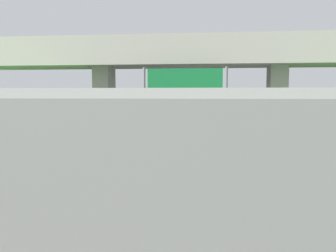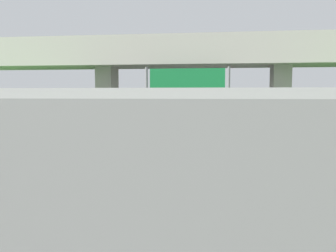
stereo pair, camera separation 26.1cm
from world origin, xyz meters
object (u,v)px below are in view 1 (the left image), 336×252
at_px(truck_silver, 207,196).
at_px(construction_barrel_4, 77,140).
at_px(construction_barrel_3, 48,150).
at_px(car_red, 211,116).
at_px(overhead_highway_sign, 185,87).
at_px(construction_barrel_5, 100,132).
at_px(truck_green, 163,104).

relative_size(truck_silver, construction_barrel_4, 8.11).
bearing_deg(construction_barrel_3, car_red, 71.03).
height_order(overhead_highway_sign, construction_barrel_4, overhead_highway_sign).
bearing_deg(car_red, truck_silver, -89.86).
xyz_separation_m(construction_barrel_4, construction_barrel_5, (0.18, 4.42, 0.00)).
bearing_deg(truck_green, construction_barrel_5, -93.18).
bearing_deg(car_red, construction_barrel_3, -108.97).
height_order(truck_silver, construction_barrel_3, truck_silver).
xyz_separation_m(truck_silver, construction_barrel_4, (-8.56, 16.99, -1.47)).
bearing_deg(car_red, construction_barrel_5, -118.28).
relative_size(construction_barrel_3, construction_barrel_4, 1.00).
distance_m(construction_barrel_3, construction_barrel_5, 8.84).
height_order(truck_green, construction_barrel_5, truck_green).
distance_m(construction_barrel_3, construction_barrel_4, 4.42).
relative_size(overhead_highway_sign, construction_barrel_3, 6.53).
bearing_deg(construction_barrel_4, construction_barrel_3, -88.29).
bearing_deg(construction_barrel_3, overhead_highway_sign, 48.29).
bearing_deg(construction_barrel_5, car_red, 61.72).
distance_m(truck_silver, construction_barrel_5, 23.04).
bearing_deg(construction_barrel_4, construction_barrel_5, 87.70).
bearing_deg(construction_barrel_4, overhead_highway_sign, 23.83).
relative_size(car_red, construction_barrel_3, 4.56).
relative_size(car_red, construction_barrel_4, 4.56).
bearing_deg(construction_barrel_5, construction_barrel_3, -90.30).
distance_m(overhead_highway_sign, construction_barrel_3, 10.46).
distance_m(truck_green, construction_barrel_3, 34.04).
height_order(truck_silver, construction_barrel_4, truck_silver).
relative_size(overhead_highway_sign, car_red, 1.43).
relative_size(overhead_highway_sign, truck_silver, 0.81).
height_order(overhead_highway_sign, truck_green, overhead_highway_sign).
xyz_separation_m(truck_silver, car_red, (-0.09, 36.82, -1.08)).
relative_size(overhead_highway_sign, construction_barrel_4, 6.53).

